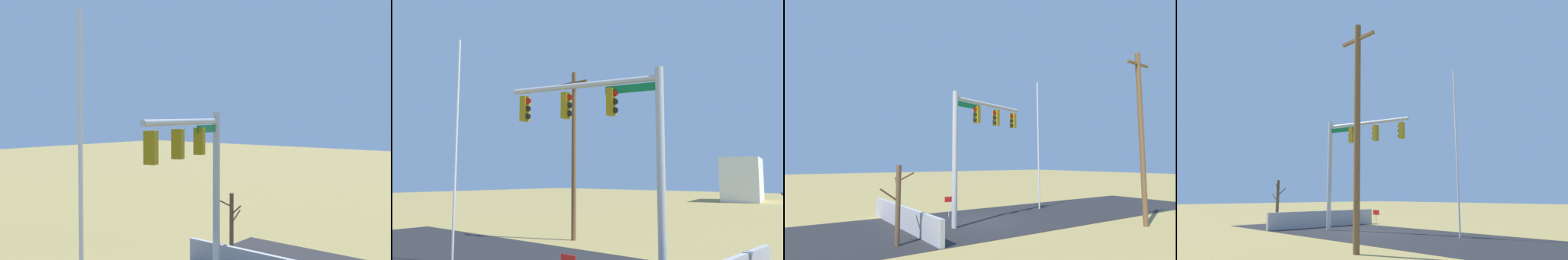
# 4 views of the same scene
# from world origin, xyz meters

# --- Properties ---
(ground_plane) EXTENTS (160.00, 160.00, 0.00)m
(ground_plane) POSITION_xyz_m (0.00, 0.00, 0.00)
(ground_plane) COLOR #9E894C
(road_surface) EXTENTS (28.00, 8.00, 0.01)m
(road_surface) POSITION_xyz_m (-4.00, 0.00, 0.01)
(road_surface) COLOR #232326
(road_surface) RESTS_ON ground_plane
(sidewalk_corner) EXTENTS (6.00, 6.00, 0.01)m
(sidewalk_corner) POSITION_xyz_m (3.40, 0.84, 0.00)
(sidewalk_corner) COLOR #B7B5AD
(sidewalk_corner) RESTS_ON ground_plane
(retaining_fence) EXTENTS (0.20, 8.95, 1.12)m
(retaining_fence) POSITION_xyz_m (4.63, -0.52, 0.56)
(retaining_fence) COLOR #A8A8AD
(retaining_fence) RESTS_ON ground_plane
(signal_mast) EXTENTS (5.69, 1.81, 7.06)m
(signal_mast) POSITION_xyz_m (0.83, 0.40, 4.95)
(signal_mast) COLOR #B2B5BA
(signal_mast) RESTS_ON ground_plane
(flagpole) EXTENTS (0.10, 0.10, 9.18)m
(flagpole) POSITION_xyz_m (-5.81, -1.57, 4.59)
(flagpole) COLOR silver
(flagpole) RESTS_ON ground_plane
(utility_pole) EXTENTS (1.90, 0.26, 9.27)m
(utility_pole) POSITION_xyz_m (-6.12, 5.94, 4.80)
(utility_pole) COLOR brown
(utility_pole) RESTS_ON ground_plane
(bare_tree) EXTENTS (1.27, 1.02, 3.22)m
(bare_tree) POSITION_xyz_m (5.95, 2.55, 1.67)
(bare_tree) COLOR brown
(bare_tree) RESTS_ON ground_plane
(open_sign) EXTENTS (0.56, 0.04, 1.22)m
(open_sign) POSITION_xyz_m (1.13, -2.18, 0.91)
(open_sign) COLOR silver
(open_sign) RESTS_ON ground_plane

